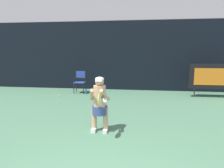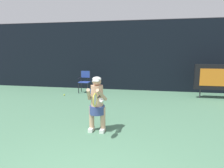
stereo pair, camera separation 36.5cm
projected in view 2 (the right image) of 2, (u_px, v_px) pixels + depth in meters
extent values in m
cube|color=black|center=(133.00, 56.00, 10.51)|extent=(18.00, 0.12, 3.60)
cylinder|color=#38383D|center=(134.00, 20.00, 10.21)|extent=(18.00, 0.05, 0.05)
cube|color=black|center=(222.00, 77.00, 8.58)|extent=(2.20, 0.20, 1.10)
cube|color=orange|center=(222.00, 78.00, 8.48)|extent=(1.80, 0.01, 0.75)
cylinder|color=#2D2D33|center=(200.00, 94.00, 8.86)|extent=(0.05, 0.05, 0.40)
cylinder|color=black|center=(79.00, 88.00, 9.85)|extent=(0.04, 0.04, 0.52)
cylinder|color=black|center=(88.00, 88.00, 9.76)|extent=(0.04, 0.04, 0.52)
cylinder|color=black|center=(81.00, 87.00, 10.25)|extent=(0.04, 0.04, 0.52)
cylinder|color=black|center=(90.00, 87.00, 10.16)|extent=(0.04, 0.04, 0.52)
cube|color=#2A4197|center=(84.00, 82.00, 9.96)|extent=(0.52, 0.44, 0.03)
cylinder|color=black|center=(81.00, 76.00, 10.16)|extent=(0.04, 0.04, 0.56)
cylinder|color=black|center=(90.00, 77.00, 10.07)|extent=(0.04, 0.04, 0.56)
cube|color=#2A4197|center=(85.00, 74.00, 10.10)|extent=(0.48, 0.02, 0.34)
cylinder|color=black|center=(80.00, 78.00, 9.97)|extent=(0.04, 0.44, 0.04)
cylinder|color=black|center=(89.00, 78.00, 9.88)|extent=(0.04, 0.44, 0.04)
cylinder|color=blue|center=(90.00, 91.00, 9.75)|extent=(0.07, 0.07, 0.24)
cylinder|color=black|center=(90.00, 89.00, 9.73)|extent=(0.03, 0.03, 0.03)
cube|color=white|center=(91.00, 129.00, 5.19)|extent=(0.11, 0.26, 0.09)
cube|color=white|center=(103.00, 130.00, 5.13)|extent=(0.11, 0.26, 0.09)
cylinder|color=tan|center=(92.00, 118.00, 5.19)|extent=(0.13, 0.13, 0.64)
cylinder|color=tan|center=(103.00, 119.00, 5.14)|extent=(0.13, 0.13, 0.64)
cylinder|color=#34447D|center=(97.00, 110.00, 5.13)|extent=(0.39, 0.39, 0.22)
cylinder|color=tan|center=(97.00, 96.00, 5.07)|extent=(0.31, 0.31, 0.56)
sphere|color=tan|center=(97.00, 81.00, 5.01)|extent=(0.22, 0.22, 0.22)
ellipsoid|color=white|center=(97.00, 79.00, 5.00)|extent=(0.22, 0.22, 0.12)
cube|color=white|center=(96.00, 81.00, 4.91)|extent=(0.17, 0.12, 0.02)
cylinder|color=tan|center=(89.00, 94.00, 4.93)|extent=(0.20, 0.47, 0.38)
cylinder|color=tan|center=(102.00, 95.00, 4.87)|extent=(0.20, 0.47, 0.38)
cylinder|color=white|center=(101.00, 100.00, 4.76)|extent=(0.13, 0.13, 0.12)
cylinder|color=black|center=(99.00, 97.00, 4.80)|extent=(0.03, 0.28, 0.03)
torus|color=yellow|center=(95.00, 100.00, 4.51)|extent=(0.02, 0.31, 0.31)
ellipsoid|color=silver|center=(95.00, 100.00, 4.51)|extent=(0.01, 0.26, 0.26)
sphere|color=#CCDB3D|center=(64.00, 95.00, 9.38)|extent=(0.07, 0.07, 0.07)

